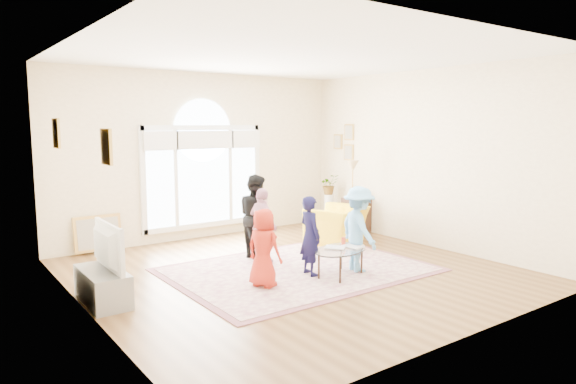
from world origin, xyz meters
TOP-DOWN VIEW (x-y plane):
  - ground at (0.00, 0.00)m, footprint 6.00×6.00m
  - room_shell at (0.01, 2.83)m, footprint 6.00×6.00m
  - area_rug at (0.10, 0.02)m, footprint 3.60×2.60m
  - rug_border at (0.10, 0.02)m, footprint 3.80×2.80m
  - tv_console at (-2.75, 0.30)m, footprint 0.45×1.00m
  - television at (-2.74, 0.30)m, footprint 0.17×1.02m
  - coffee_table at (0.39, -0.63)m, footprint 1.12×0.89m
  - armchair at (1.77, 1.04)m, footprint 1.32×1.25m
  - side_cabinet at (2.78, 1.58)m, footprint 0.40×0.50m
  - floor_lamp at (2.45, 1.36)m, footprint 0.26×0.26m
  - plant_pedestal at (2.70, 2.36)m, footprint 0.20×0.20m
  - potted_plant at (2.70, 2.36)m, footprint 0.46×0.42m
  - leaning_picture at (-2.07, 2.90)m, footprint 0.80×0.14m
  - child_red at (-0.79, -0.38)m, footprint 0.50×0.61m
  - child_navy at (0.07, -0.31)m, footprint 0.32×0.45m
  - child_black at (-0.05, 0.96)m, footprint 0.59×0.72m
  - child_pink at (-0.15, 0.63)m, footprint 0.32×0.72m
  - child_blue at (0.78, -0.58)m, footprint 0.66×0.92m

SIDE VIEW (x-z plane):
  - ground at x=0.00m, z-range 0.00..0.00m
  - leaning_picture at x=-2.07m, z-range -0.31..0.31m
  - rug_border at x=0.10m, z-range 0.00..0.01m
  - area_rug at x=0.10m, z-range 0.00..0.02m
  - tv_console at x=-2.75m, z-range 0.00..0.42m
  - armchair at x=1.77m, z-range 0.00..0.68m
  - side_cabinet at x=2.78m, z-range 0.00..0.70m
  - plant_pedestal at x=2.70m, z-range 0.00..0.70m
  - coffee_table at x=0.39m, z-range 0.13..0.67m
  - child_red at x=-0.79m, z-range 0.02..1.09m
  - child_navy at x=0.07m, z-range 0.02..1.19m
  - child_pink at x=-0.15m, z-range 0.02..1.22m
  - child_blue at x=0.78m, z-range 0.02..1.30m
  - television at x=-2.74m, z-range 0.42..1.00m
  - child_black at x=-0.05m, z-range 0.02..1.41m
  - potted_plant at x=2.70m, z-range 0.70..1.14m
  - floor_lamp at x=2.45m, z-range 0.53..2.04m
  - room_shell at x=0.01m, z-range -1.43..4.57m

